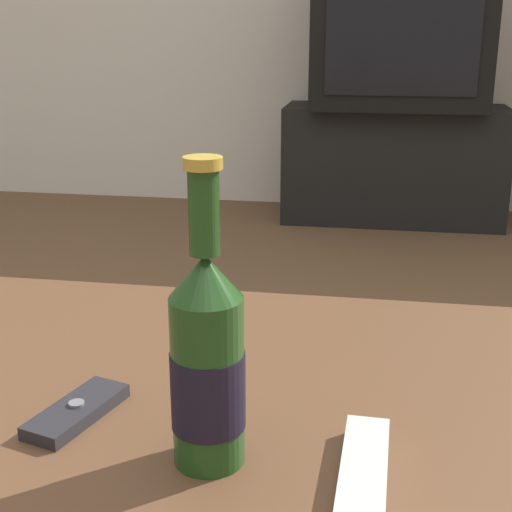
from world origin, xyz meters
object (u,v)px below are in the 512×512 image
tv_stand (393,164)px  remote_control (363,474)px  television (401,30)px  beer_bottle (207,362)px  cell_phone (77,411)px

tv_stand → remote_control: 2.78m
television → remote_control: bearing=-91.6°
beer_bottle → remote_control: beer_bottle is taller
television → remote_control: 2.79m
television → cell_phone: bearing=-97.7°
tv_stand → beer_bottle: beer_bottle is taller
beer_bottle → remote_control: (0.14, -0.01, -0.09)m
cell_phone → tv_stand: bearing=98.4°
television → remote_control: television is taller
remote_control → beer_bottle: bearing=176.0°
beer_bottle → cell_phone: beer_bottle is taller
television → beer_bottle: television is taller
television → cell_phone: size_ratio=5.88×
tv_stand → remote_control: size_ratio=6.20×
beer_bottle → television: bearing=85.5°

